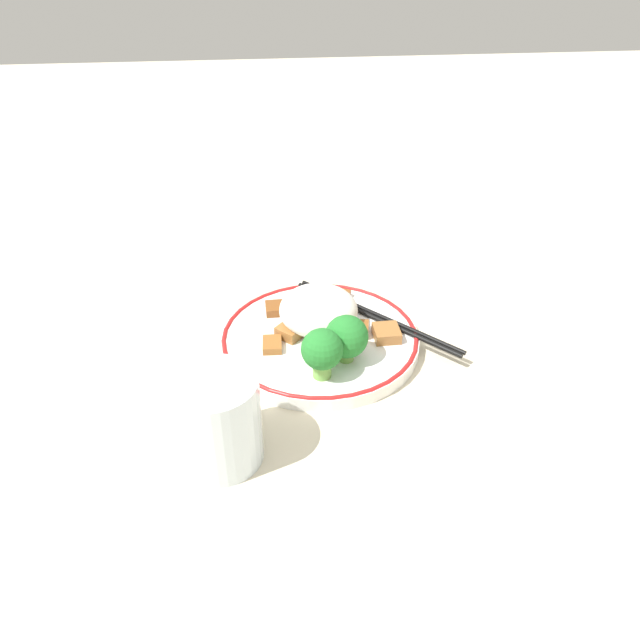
% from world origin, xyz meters
% --- Properties ---
extents(ground_plane, '(3.00, 3.00, 0.00)m').
position_xyz_m(ground_plane, '(0.00, 0.00, 0.00)').
color(ground_plane, beige).
extents(plate, '(0.22, 0.22, 0.02)m').
position_xyz_m(plate, '(0.00, 0.00, 0.01)').
color(plate, white).
rests_on(plate, ground_plane).
extents(rice_mound, '(0.09, 0.09, 0.05)m').
position_xyz_m(rice_mound, '(0.02, 0.00, 0.04)').
color(rice_mound, white).
rests_on(rice_mound, plate).
extents(broccoli_back_left, '(0.04, 0.04, 0.05)m').
position_xyz_m(broccoli_back_left, '(-0.07, 0.01, 0.05)').
color(broccoli_back_left, '#72AD4C').
rests_on(broccoli_back_left, plate).
extents(broccoli_back_center, '(0.04, 0.04, 0.05)m').
position_xyz_m(broccoli_back_center, '(-0.05, -0.02, 0.04)').
color(broccoli_back_center, '#72AD4C').
rests_on(broccoli_back_center, plate).
extents(meat_near_front, '(0.03, 0.03, 0.01)m').
position_xyz_m(meat_near_front, '(0.00, 0.03, 0.02)').
color(meat_near_front, '#9E6633').
rests_on(meat_near_front, plate).
extents(meat_near_left, '(0.04, 0.03, 0.01)m').
position_xyz_m(meat_near_left, '(0.04, 0.00, 0.02)').
color(meat_near_left, brown).
rests_on(meat_near_left, plate).
extents(meat_near_right, '(0.03, 0.04, 0.01)m').
position_xyz_m(meat_near_right, '(0.00, -0.04, 0.02)').
color(meat_near_right, brown).
rests_on(meat_near_right, plate).
extents(meat_near_back, '(0.03, 0.03, 0.01)m').
position_xyz_m(meat_near_back, '(0.05, 0.04, 0.02)').
color(meat_near_back, brown).
rests_on(meat_near_back, plate).
extents(meat_on_rice_edge, '(0.03, 0.02, 0.01)m').
position_xyz_m(meat_on_rice_edge, '(-0.02, 0.05, 0.02)').
color(meat_on_rice_edge, '#995B28').
rests_on(meat_on_rice_edge, plate).
extents(meat_mid_left, '(0.03, 0.03, 0.01)m').
position_xyz_m(meat_mid_left, '(0.07, -0.03, 0.02)').
color(meat_mid_left, brown).
rests_on(meat_mid_left, plate).
extents(meat_mid_right, '(0.03, 0.03, 0.01)m').
position_xyz_m(meat_mid_right, '(-0.01, -0.07, 0.02)').
color(meat_mid_right, '#9E6633').
rests_on(meat_mid_right, plate).
extents(chopsticks, '(0.17, 0.17, 0.01)m').
position_xyz_m(chopsticks, '(0.03, -0.07, 0.02)').
color(chopsticks, black).
rests_on(chopsticks, plate).
extents(drinking_glass, '(0.08, 0.08, 0.09)m').
position_xyz_m(drinking_glass, '(-0.15, 0.11, 0.04)').
color(drinking_glass, silver).
rests_on(drinking_glass, ground_plane).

